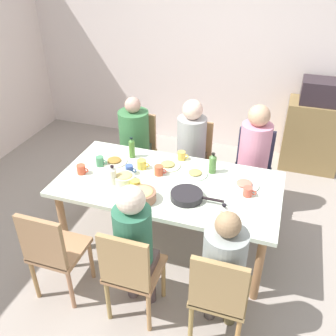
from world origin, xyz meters
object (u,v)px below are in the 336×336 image
object	(u,v)px
person_5	(224,265)
bottle_1	(213,163)
cup_6	(130,170)
bottle_0	(113,175)
chair_2	(138,147)
chair_4	(131,270)
cup_2	(159,170)
cup_0	(142,164)
bottle_3	(223,215)
chair_0	(193,156)
cup_7	(100,161)
person_4	(134,241)
chair_5	(219,293)
side_cabinet	(312,136)
chair_3	(253,166)
plate_0	(195,174)
bowl_0	(125,178)
cup_5	(248,192)
cup_3	(182,156)
person_2	(134,136)
microwave	(322,92)
plate_2	(114,161)
cup_1	(135,185)
bottle_2	(132,148)
person_3	(254,151)
person_0	(191,143)
serving_pan	(187,196)
plate_3	(168,165)
chair_1	(53,250)
cup_4	(81,169)
plate_1	(244,184)
dining_table	(168,189)
bowl_1	(143,195)

from	to	relation	value
person_5	bottle_1	world-z (taller)	person_5
cup_6	bottle_0	world-z (taller)	bottle_0
bottle_0	chair_2	bearing A→B (deg)	101.27
chair_4	person_5	distance (m)	0.70
person_5	cup_2	world-z (taller)	person_5
cup_0	bottle_3	distance (m)	1.05
chair_0	cup_7	size ratio (longest dim) A/B	8.11
person_4	bottle_1	xyz separation A→B (m)	(0.34, 1.08, 0.11)
chair_5	side_cabinet	bearing A→B (deg)	77.75
chair_3	cup_2	xyz separation A→B (m)	(-0.79, -0.79, 0.27)
plate_0	bowl_0	size ratio (longest dim) A/B	1.25
cup_5	cup_6	xyz separation A→B (m)	(-1.09, 0.00, 0.00)
person_4	bowl_0	distance (m)	0.76
cup_2	chair_2	bearing A→B (deg)	124.73
person_5	cup_3	bearing A→B (deg)	118.72
person_2	microwave	world-z (taller)	microwave
plate_2	bottle_0	xyz separation A→B (m)	(0.15, -0.34, 0.07)
chair_4	cup_7	bearing A→B (deg)	126.70
cup_7	cup_3	bearing A→B (deg)	26.76
cup_1	bottle_2	xyz separation A→B (m)	(-0.24, 0.50, 0.06)
microwave	cup_3	bearing A→B (deg)	-129.81
person_3	bottle_2	xyz separation A→B (m)	(-1.15, -0.48, 0.08)
person_0	serving_pan	bearing A→B (deg)	-76.70
plate_3	side_cabinet	bearing A→B (deg)	51.19
person_2	cup_3	bearing A→B (deg)	-29.10
chair_0	microwave	bearing A→B (deg)	40.02
cup_0	cup_3	distance (m)	0.42
chair_1	cup_4	size ratio (longest dim) A/B	7.83
chair_1	plate_0	distance (m)	1.40
plate_1	plate_3	size ratio (longest dim) A/B	1.06
person_3	plate_2	bearing A→B (deg)	-153.61
person_4	plate_1	bearing A→B (deg)	55.21
chair_5	plate_1	xyz separation A→B (m)	(-0.01, 1.04, 0.23)
person_4	person_5	size ratio (longest dim) A/B	1.05
person_0	side_cabinet	world-z (taller)	person_0
cup_5	bottle_2	distance (m)	1.23
chair_0	person_4	distance (m)	1.69
dining_table	person_2	world-z (taller)	person_2
chair_4	person_2	bearing A→B (deg)	111.67
person_2	cup_0	size ratio (longest dim) A/B	9.47
bowl_1	serving_pan	bearing A→B (deg)	20.66
plate_1	cup_3	xyz separation A→B (m)	(-0.66, 0.27, 0.03)
cup_7	plate_1	bearing A→B (deg)	3.85
person_3	microwave	bearing A→B (deg)	62.12
plate_2	cup_6	distance (m)	0.27
person_2	cup_4	world-z (taller)	person_2
person_2	chair_5	distance (m)	2.16
plate_2	chair_3	bearing A→B (deg)	29.52
plate_0	bottle_0	size ratio (longest dim) A/B	1.22
side_cabinet	chair_4	bearing A→B (deg)	-114.29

